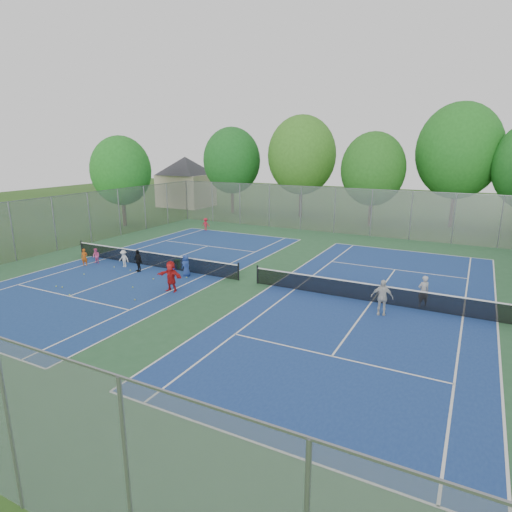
{
  "coord_description": "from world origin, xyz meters",
  "views": [
    {
      "loc": [
        11.12,
        -20.36,
        7.53
      ],
      "look_at": [
        0.0,
        1.0,
        1.3
      ],
      "focal_mm": 30.0,
      "sensor_mm": 36.0,
      "label": 1
    }
  ],
  "objects_px": {
    "ball_crate": "(173,267)",
    "ball_hopper": "(177,264)",
    "net_left": "(152,260)",
    "net_right": "(372,293)",
    "instructor": "(423,291)"
  },
  "relations": [
    {
      "from": "ball_crate",
      "to": "ball_hopper",
      "type": "height_order",
      "value": "ball_hopper"
    },
    {
      "from": "net_left",
      "to": "ball_crate",
      "type": "relative_size",
      "value": 36.18
    },
    {
      "from": "net_right",
      "to": "ball_crate",
      "type": "height_order",
      "value": "net_right"
    },
    {
      "from": "net_right",
      "to": "ball_crate",
      "type": "bearing_deg",
      "value": 179.38
    },
    {
      "from": "net_right",
      "to": "ball_crate",
      "type": "relative_size",
      "value": 36.18
    },
    {
      "from": "net_left",
      "to": "instructor",
      "type": "relative_size",
      "value": 8.28
    },
    {
      "from": "net_right",
      "to": "ball_crate",
      "type": "distance_m",
      "value": 12.43
    },
    {
      "from": "net_right",
      "to": "net_left",
      "type": "bearing_deg",
      "value": 180.0
    },
    {
      "from": "ball_crate",
      "to": "ball_hopper",
      "type": "relative_size",
      "value": 0.62
    },
    {
      "from": "net_right",
      "to": "instructor",
      "type": "relative_size",
      "value": 8.28
    },
    {
      "from": "ball_hopper",
      "to": "instructor",
      "type": "height_order",
      "value": "instructor"
    },
    {
      "from": "net_left",
      "to": "ball_hopper",
      "type": "bearing_deg",
      "value": 13.28
    },
    {
      "from": "net_left",
      "to": "instructor",
      "type": "height_order",
      "value": "instructor"
    },
    {
      "from": "net_left",
      "to": "instructor",
      "type": "bearing_deg",
      "value": 1.81
    },
    {
      "from": "net_left",
      "to": "net_right",
      "type": "distance_m",
      "value": 14.0
    }
  ]
}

